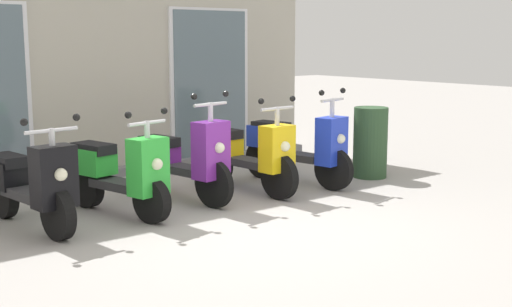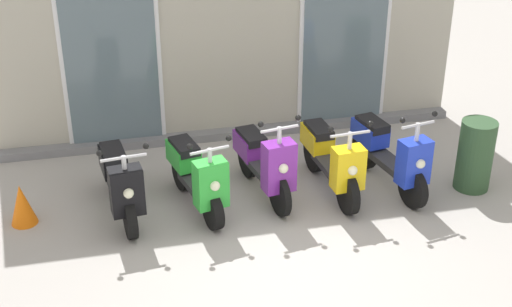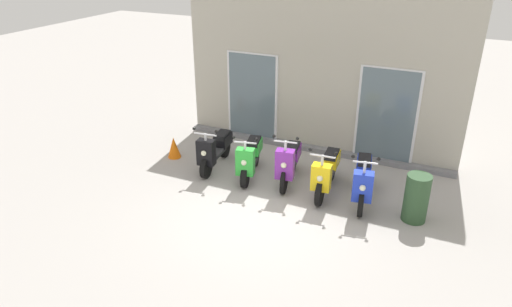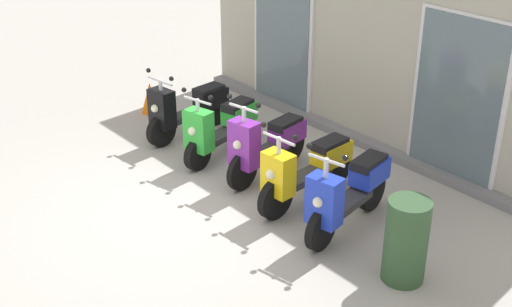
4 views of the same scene
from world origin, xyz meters
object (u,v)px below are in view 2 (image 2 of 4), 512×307
scooter_yellow (331,159)px  traffic_cone (22,204)px  scooter_green (197,175)px  scooter_black (120,181)px  scooter_blue (390,153)px  scooter_purple (264,161)px  trash_bin (475,155)px

scooter_yellow → traffic_cone: scooter_yellow is taller
traffic_cone → scooter_green: bearing=-3.3°
scooter_black → scooter_yellow: bearing=-0.8°
scooter_blue → traffic_cone: scooter_blue is taller
scooter_purple → scooter_black: bearing=-178.9°
scooter_green → traffic_cone: size_ratio=2.87×
scooter_green → scooter_blue: (2.52, -0.03, 0.03)m
scooter_blue → scooter_purple: bearing=174.9°
scooter_blue → traffic_cone: bearing=178.1°
scooter_black → scooter_green: 0.93m
scooter_black → trash_bin: (4.52, -0.37, 0.02)m
scooter_blue → trash_bin: 1.10m
scooter_black → scooter_green: size_ratio=1.09×
scooter_green → traffic_cone: (-2.10, 0.12, -0.20)m
scooter_purple → traffic_cone: (-2.98, 0.01, -0.24)m
scooter_green → scooter_purple: size_ratio=0.94×
scooter_black → scooter_purple: 1.81m
scooter_blue → trash_bin: size_ratio=1.74×
trash_bin → scooter_yellow: bearing=169.7°
scooter_purple → trash_bin: bearing=-8.5°
scooter_green → scooter_blue: scooter_blue is taller
scooter_purple → traffic_cone: bearing=179.9°
scooter_purple → traffic_cone: 2.99m
scooter_green → trash_bin: bearing=-4.7°
scooter_green → scooter_purple: scooter_purple is taller
scooter_purple → scooter_yellow: bearing=-4.7°
scooter_black → trash_bin: size_ratio=1.71×
scooter_green → scooter_yellow: 1.75m
scooter_purple → scooter_yellow: size_ratio=0.94×
scooter_green → scooter_blue: bearing=-0.7°
scooter_green → trash_bin: 3.60m
traffic_cone → trash_bin: 5.71m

